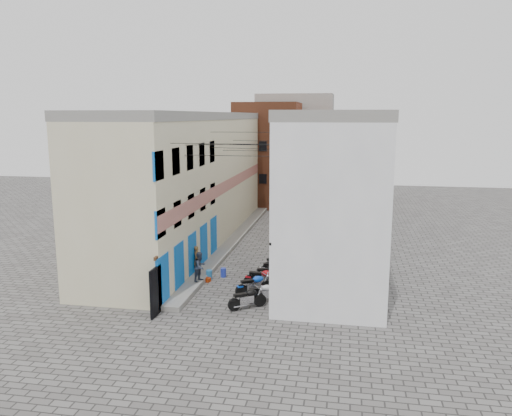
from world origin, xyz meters
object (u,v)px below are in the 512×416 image
Objects in this scene: motorcycle_g at (277,261)px; motorcycle_f at (275,267)px; motorcycle_d at (263,277)px; water_jug_near at (209,275)px; person_a at (197,259)px; motorcycle_b at (263,292)px; motorcycle_e at (269,272)px; red_crate at (207,280)px; person_b at (200,267)px; motorcycle_a at (247,297)px; motorcycle_c at (254,284)px; water_jug_far at (223,273)px.

motorcycle_f is at bearing -40.37° from motorcycle_g.
motorcycle_d is 3.24m from water_jug_near.
water_jug_near is at bearing -116.35° from person_a.
motorcycle_b is 0.99× the size of motorcycle_e.
red_crate is (-3.45, -2.61, -0.45)m from motorcycle_g.
motorcycle_f is at bearing -36.98° from person_b.
motorcycle_a is 4.96m from motorcycle_f.
motorcycle_c is 1.36× the size of person_a.
motorcycle_c is at bearing 146.13° from motorcycle_a.
motorcycle_c reaches higher than motorcycle_f.
motorcycle_f is at bearing 152.91° from motorcycle_e.
motorcycle_g is at bearing 157.64° from motorcycle_e.
water_jug_far is (-2.18, 2.44, -0.33)m from motorcycle_c.
person_b reaches higher than person_a.
person_a is at bearing -99.97° from motorcycle_f.
motorcycle_e is at bearing 139.48° from motorcycle_a.
person_b is (-3.02, 0.86, 0.45)m from motorcycle_c.
motorcycle_g is (0.18, 2.06, 0.02)m from motorcycle_e.
motorcycle_b is 4.08m from person_b.
motorcycle_f reaches higher than red_crate.
motorcycle_d is at bearing -15.33° from water_jug_near.
motorcycle_d is at bearing -29.66° from motorcycle_f.
person_a is (-4.25, -0.75, 0.44)m from motorcycle_f.
person_b is at bearing -141.14° from motorcycle_c.
motorcycle_g is at bearing 160.03° from motorcycle_f.
motorcycle_a is 2.91m from motorcycle_d.
person_b is at bearing -83.77° from motorcycle_d.
motorcycle_c is 3.17m from person_b.
motorcycle_e is 3.29m from water_jug_near.
motorcycle_c is at bearing -48.70° from motorcycle_g.
person_a is at bearing -107.80° from motorcycle_g.
motorcycle_d is 3.96× the size of water_jug_near.
motorcycle_g is at bearing 37.07° from red_crate.
person_b reaches higher than motorcycle_e.
red_crate is at bearing -90.00° from water_jug_near.
red_crate is at bearing -95.37° from motorcycle_d.
red_crate is at bearing -148.73° from motorcycle_b.
motorcycle_b is 1.13m from motorcycle_c.
red_crate is (-2.85, 1.50, -0.47)m from motorcycle_c.
motorcycle_c is 1.07× the size of motorcycle_f.
red_crate is at bearing -93.30° from motorcycle_g.
motorcycle_a is at bearing -52.57° from water_jug_near.
person_b is 3.06× the size of water_jug_near.
water_jug_far is 1.16m from red_crate.
motorcycle_f reaches higher than motorcycle_e.
water_jug_near is 1.43× the size of red_crate.
motorcycle_b is 3.69× the size of water_jug_far.
motorcycle_d is 3.31m from person_b.
person_a is at bearing -175.90° from water_jug_far.
red_crate is (0.80, -0.84, -0.87)m from person_a.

